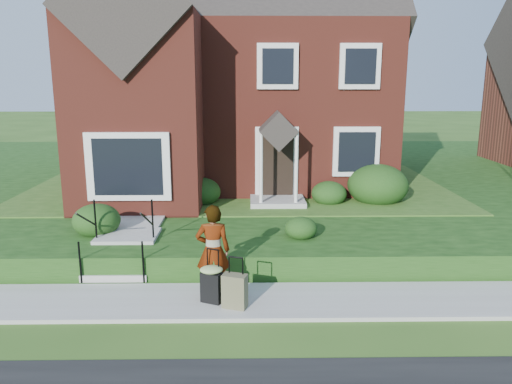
{
  "coord_description": "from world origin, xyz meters",
  "views": [
    {
      "loc": [
        0.34,
        -8.94,
        4.22
      ],
      "look_at": [
        0.51,
        2.0,
        1.75
      ],
      "focal_mm": 35.0,
      "sensor_mm": 36.0,
      "label": 1
    }
  ],
  "objects_px": {
    "front_steps": "(123,249)",
    "suitcase_black": "(212,282)",
    "suitcase_olive": "(235,291)",
    "woman": "(213,251)"
  },
  "relations": [
    {
      "from": "front_steps",
      "to": "suitcase_black",
      "type": "height_order",
      "value": "front_steps"
    },
    {
      "from": "front_steps",
      "to": "suitcase_olive",
      "type": "height_order",
      "value": "front_steps"
    },
    {
      "from": "woman",
      "to": "suitcase_black",
      "type": "bearing_deg",
      "value": 84.7
    },
    {
      "from": "woman",
      "to": "suitcase_black",
      "type": "distance_m",
      "value": 0.61
    },
    {
      "from": "front_steps",
      "to": "woman",
      "type": "xyz_separation_m",
      "value": [
        2.15,
        -1.62,
        0.52
      ]
    },
    {
      "from": "front_steps",
      "to": "suitcase_black",
      "type": "bearing_deg",
      "value": -42.33
    },
    {
      "from": "front_steps",
      "to": "suitcase_olive",
      "type": "distance_m",
      "value": 3.38
    },
    {
      "from": "front_steps",
      "to": "suitcase_olive",
      "type": "relative_size",
      "value": 2.09
    },
    {
      "from": "suitcase_black",
      "to": "suitcase_olive",
      "type": "xyz_separation_m",
      "value": [
        0.44,
        -0.24,
        -0.08
      ]
    },
    {
      "from": "suitcase_olive",
      "to": "suitcase_black",
      "type": "bearing_deg",
      "value": 170.44
    }
  ]
}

